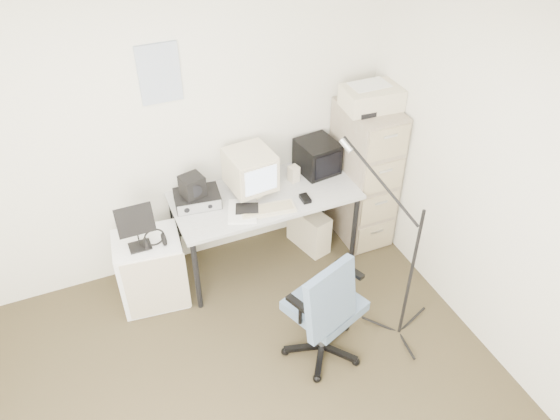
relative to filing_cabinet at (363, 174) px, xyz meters
name	(u,v)px	position (x,y,z in m)	size (l,w,h in m)	color
ceiling	(247,68)	(-1.58, -1.48, 1.85)	(3.60, 3.60, 0.01)	white
wall_back	(170,134)	(-1.58, 0.32, 0.60)	(3.60, 0.02, 2.50)	white
wall_right	(521,210)	(0.22, -1.48, 0.60)	(0.02, 3.60, 2.50)	white
wall_calendar	(159,74)	(-1.60, 0.31, 1.10)	(0.30, 0.02, 0.44)	white
filing_cabinet	(363,174)	(0.00, 0.00, 0.00)	(0.40, 0.60, 1.30)	#A39886
printer	(372,98)	(0.00, 0.01, 0.74)	(0.45, 0.31, 0.18)	#EDE5C3
desk	(266,228)	(-0.95, -0.03, -0.29)	(1.50, 0.70, 0.73)	silver
crt_monitor	(250,173)	(-1.04, 0.04, 0.27)	(0.34, 0.36, 0.38)	#EDE5C3
crt_tv	(317,156)	(-0.41, 0.12, 0.22)	(0.30, 0.32, 0.28)	black
desk_speaker	(294,174)	(-0.65, 0.05, 0.15)	(0.08, 0.08, 0.14)	beige
keyboard	(268,210)	(-1.01, -0.25, 0.09)	(0.43, 0.15, 0.02)	#EDE5C3
mouse	(305,198)	(-0.68, -0.23, 0.10)	(0.07, 0.11, 0.03)	black
radio_receiver	(197,198)	(-1.49, 0.07, 0.13)	(0.35, 0.25, 0.10)	black
radio_speaker	(192,186)	(-1.52, 0.06, 0.26)	(0.17, 0.16, 0.17)	black
papers	(242,211)	(-1.20, -0.18, 0.09)	(0.22, 0.30, 0.02)	white
pc_tower	(309,229)	(-0.52, 0.00, -0.46)	(0.18, 0.41, 0.38)	#EDE5C3
office_chair	(325,304)	(-0.94, -1.11, -0.14)	(0.59, 0.59, 1.02)	slate
side_cart	(151,270)	(-1.96, -0.09, -0.34)	(0.50, 0.40, 0.63)	white
music_stand	(136,227)	(-2.01, -0.15, 0.17)	(0.27, 0.14, 0.39)	black
headphones	(155,241)	(-1.90, -0.19, 0.03)	(0.18, 0.18, 0.03)	black
mic_stand	(414,257)	(-0.30, -1.19, 0.14)	(0.02, 0.02, 1.57)	black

